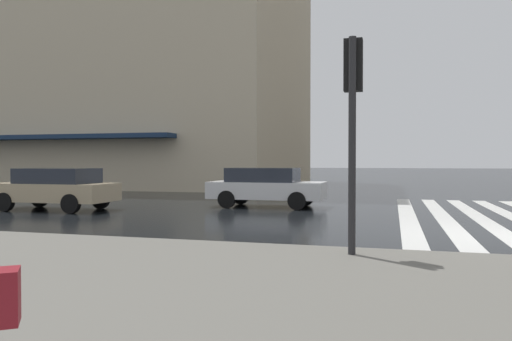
{
  "coord_description": "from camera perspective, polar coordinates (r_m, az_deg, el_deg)",
  "views": [
    {
      "loc": [
        -11.73,
        2.07,
        1.65
      ],
      "look_at": [
        1.76,
        5.81,
        1.39
      ],
      "focal_mm": 34.73,
      "sensor_mm": 36.0,
      "label": 1
    }
  ],
  "objects": [
    {
      "name": "car_champagne",
      "position": [
        17.99,
        -22.12,
        -1.84
      ],
      "size": [
        1.85,
        4.1,
        1.41
      ],
      "color": "tan",
      "rests_on": "ground_plane"
    },
    {
      "name": "car_white",
      "position": [
        17.81,
        1.15,
        -1.79
      ],
      "size": [
        1.85,
        4.1,
        1.41
      ],
      "color": "silver",
      "rests_on": "ground_plane"
    },
    {
      "name": "ground_plane",
      "position": [
        12.03,
        25.44,
        -6.91
      ],
      "size": [
        220.0,
        220.0,
        0.0
      ],
      "primitive_type": "plane",
      "color": "black"
    },
    {
      "name": "haussmann_block_mid",
      "position": [
        40.28,
        -17.79,
        15.2
      ],
      "size": [
        18.12,
        29.4,
        23.51
      ],
      "color": "beige",
      "rests_on": "ground_plane"
    },
    {
      "name": "zebra_crossing",
      "position": [
        16.0,
        24.23,
        -4.92
      ],
      "size": [
        13.0,
        4.5,
        0.01
      ],
      "color": "silver",
      "rests_on": "ground_plane"
    },
    {
      "name": "traffic_signal_post",
      "position": [
        8.27,
        11.1,
        8.13
      ],
      "size": [
        0.44,
        0.3,
        3.49
      ],
      "color": "#232326",
      "rests_on": "sidewalk_pavement"
    }
  ]
}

